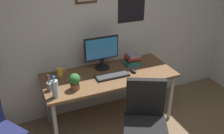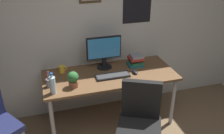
{
  "view_description": "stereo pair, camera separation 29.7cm",
  "coord_description": "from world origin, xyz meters",
  "px_view_note": "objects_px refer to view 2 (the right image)",
  "views": [
    {
      "loc": [
        -1.09,
        -0.84,
        2.23
      ],
      "look_at": [
        -0.06,
        1.61,
        0.88
      ],
      "focal_mm": 39.25,
      "sensor_mm": 36.0,
      "label": 1
    },
    {
      "loc": [
        -0.81,
        -0.94,
        2.23
      ],
      "look_at": [
        -0.06,
        1.61,
        0.88
      ],
      "focal_mm": 39.25,
      "sensor_mm": 36.0,
      "label": 2
    }
  ],
  "objects_px": {
    "coffee_mug_near": "(62,69)",
    "water_bottle": "(53,85)",
    "keyboard": "(113,76)",
    "potted_plant": "(73,79)",
    "computer_mouse": "(135,72)",
    "pen_cup": "(49,82)",
    "office_chair": "(140,121)",
    "monitor": "(104,51)",
    "book_stack_left": "(136,60)"
  },
  "relations": [
    {
      "from": "coffee_mug_near",
      "to": "water_bottle",
      "type": "bearing_deg",
      "value": -107.07
    },
    {
      "from": "keyboard",
      "to": "potted_plant",
      "type": "distance_m",
      "value": 0.52
    },
    {
      "from": "computer_mouse",
      "to": "pen_cup",
      "type": "distance_m",
      "value": 1.08
    },
    {
      "from": "water_bottle",
      "to": "potted_plant",
      "type": "xyz_separation_m",
      "value": [
        0.24,
        0.07,
        -0.0
      ]
    },
    {
      "from": "potted_plant",
      "to": "pen_cup",
      "type": "distance_m",
      "value": 0.29
    },
    {
      "from": "computer_mouse",
      "to": "keyboard",
      "type": "bearing_deg",
      "value": -178.66
    },
    {
      "from": "keyboard",
      "to": "water_bottle",
      "type": "height_order",
      "value": "water_bottle"
    },
    {
      "from": "computer_mouse",
      "to": "coffee_mug_near",
      "type": "bearing_deg",
      "value": 162.08
    },
    {
      "from": "office_chair",
      "to": "coffee_mug_near",
      "type": "xyz_separation_m",
      "value": [
        -0.7,
        0.96,
        0.25
      ]
    },
    {
      "from": "computer_mouse",
      "to": "coffee_mug_near",
      "type": "xyz_separation_m",
      "value": [
        -0.9,
        0.29,
        0.03
      ]
    },
    {
      "from": "keyboard",
      "to": "computer_mouse",
      "type": "relative_size",
      "value": 3.91
    },
    {
      "from": "monitor",
      "to": "book_stack_left",
      "type": "bearing_deg",
      "value": -8.9
    },
    {
      "from": "office_chair",
      "to": "book_stack_left",
      "type": "bearing_deg",
      "value": 71.87
    },
    {
      "from": "book_stack_left",
      "to": "monitor",
      "type": "bearing_deg",
      "value": 171.1
    },
    {
      "from": "pen_cup",
      "to": "monitor",
      "type": "bearing_deg",
      "value": 21.74
    },
    {
      "from": "keyboard",
      "to": "pen_cup",
      "type": "distance_m",
      "value": 0.78
    },
    {
      "from": "computer_mouse",
      "to": "potted_plant",
      "type": "height_order",
      "value": "potted_plant"
    },
    {
      "from": "potted_plant",
      "to": "book_stack_left",
      "type": "distance_m",
      "value": 0.95
    },
    {
      "from": "coffee_mug_near",
      "to": "pen_cup",
      "type": "height_order",
      "value": "pen_cup"
    },
    {
      "from": "water_bottle",
      "to": "book_stack_left",
      "type": "xyz_separation_m",
      "value": [
        1.13,
        0.39,
        -0.03
      ]
    },
    {
      "from": "office_chair",
      "to": "water_bottle",
      "type": "relative_size",
      "value": 3.76
    },
    {
      "from": "coffee_mug_near",
      "to": "book_stack_left",
      "type": "relative_size",
      "value": 0.57
    },
    {
      "from": "office_chair",
      "to": "pen_cup",
      "type": "bearing_deg",
      "value": 143.61
    },
    {
      "from": "monitor",
      "to": "water_bottle",
      "type": "distance_m",
      "value": 0.85
    },
    {
      "from": "pen_cup",
      "to": "potted_plant",
      "type": "bearing_deg",
      "value": -17.8
    },
    {
      "from": "office_chair",
      "to": "coffee_mug_near",
      "type": "bearing_deg",
      "value": 126.16
    },
    {
      "from": "keyboard",
      "to": "water_bottle",
      "type": "distance_m",
      "value": 0.77
    },
    {
      "from": "pen_cup",
      "to": "book_stack_left",
      "type": "distance_m",
      "value": 1.19
    },
    {
      "from": "keyboard",
      "to": "book_stack_left",
      "type": "xyz_separation_m",
      "value": [
        0.39,
        0.22,
        0.06
      ]
    },
    {
      "from": "pen_cup",
      "to": "book_stack_left",
      "type": "relative_size",
      "value": 1.0
    },
    {
      "from": "office_chair",
      "to": "coffee_mug_near",
      "type": "distance_m",
      "value": 1.21
    },
    {
      "from": "keyboard",
      "to": "potted_plant",
      "type": "height_order",
      "value": "potted_plant"
    },
    {
      "from": "pen_cup",
      "to": "book_stack_left",
      "type": "bearing_deg",
      "value": 11.09
    },
    {
      "from": "computer_mouse",
      "to": "water_bottle",
      "type": "relative_size",
      "value": 0.44
    },
    {
      "from": "computer_mouse",
      "to": "coffee_mug_near",
      "type": "relative_size",
      "value": 0.96
    },
    {
      "from": "water_bottle",
      "to": "potted_plant",
      "type": "bearing_deg",
      "value": 17.03
    },
    {
      "from": "keyboard",
      "to": "coffee_mug_near",
      "type": "bearing_deg",
      "value": 153.53
    },
    {
      "from": "coffee_mug_near",
      "to": "potted_plant",
      "type": "height_order",
      "value": "potted_plant"
    },
    {
      "from": "computer_mouse",
      "to": "potted_plant",
      "type": "xyz_separation_m",
      "value": [
        -0.81,
        -0.11,
        0.09
      ]
    },
    {
      "from": "computer_mouse",
      "to": "potted_plant",
      "type": "relative_size",
      "value": 0.56
    },
    {
      "from": "keyboard",
      "to": "water_bottle",
      "type": "bearing_deg",
      "value": -166.9
    },
    {
      "from": "office_chair",
      "to": "keyboard",
      "type": "xyz_separation_m",
      "value": [
        -0.1,
        0.66,
        0.22
      ]
    },
    {
      "from": "coffee_mug_near",
      "to": "pen_cup",
      "type": "xyz_separation_m",
      "value": [
        -0.18,
        -0.31,
        0.01
      ]
    },
    {
      "from": "keyboard",
      "to": "potted_plant",
      "type": "bearing_deg",
      "value": -168.77
    },
    {
      "from": "coffee_mug_near",
      "to": "potted_plant",
      "type": "xyz_separation_m",
      "value": [
        0.09,
        -0.4,
        0.06
      ]
    },
    {
      "from": "pen_cup",
      "to": "keyboard",
      "type": "bearing_deg",
      "value": 1.0
    },
    {
      "from": "water_bottle",
      "to": "coffee_mug_near",
      "type": "distance_m",
      "value": 0.49
    },
    {
      "from": "monitor",
      "to": "book_stack_left",
      "type": "height_order",
      "value": "monitor"
    },
    {
      "from": "water_bottle",
      "to": "coffee_mug_near",
      "type": "relative_size",
      "value": 2.21
    },
    {
      "from": "keyboard",
      "to": "office_chair",
      "type": "bearing_deg",
      "value": -81.02
    }
  ]
}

